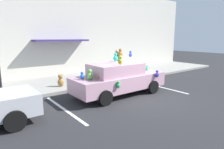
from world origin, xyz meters
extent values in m
plane|color=#262628|center=(0.00, 0.00, 0.00)|extent=(60.00, 60.00, 0.00)
cube|color=gray|center=(0.00, 5.00, 0.07)|extent=(24.00, 4.00, 0.15)
cube|color=beige|center=(0.00, 7.15, 3.20)|extent=(24.00, 0.30, 6.40)
cube|color=navy|center=(-1.01, 6.60, 2.55)|extent=(3.60, 1.10, 0.12)
cube|color=silver|center=(2.33, 1.00, 0.00)|extent=(0.12, 3.60, 0.01)
cube|color=silver|center=(-3.39, 1.00, 0.00)|extent=(0.12, 3.60, 0.01)
cube|color=#C695A9|center=(-0.42, 1.23, 0.64)|extent=(4.68, 1.69, 0.68)
cube|color=#C695A9|center=(-0.65, 1.23, 1.26)|extent=(2.43, 1.49, 0.56)
cylinder|color=black|center=(1.03, 2.07, 0.32)|extent=(0.64, 0.22, 0.64)
cylinder|color=black|center=(1.03, 0.38, 0.32)|extent=(0.64, 0.22, 0.64)
cylinder|color=black|center=(-1.87, 2.07, 0.32)|extent=(0.64, 0.22, 0.64)
cylinder|color=black|center=(-1.87, 0.38, 0.32)|extent=(0.64, 0.22, 0.64)
ellipsoid|color=blue|center=(-2.34, 1.41, 1.10)|extent=(0.19, 0.16, 0.22)
sphere|color=blue|center=(-2.34, 1.41, 1.25)|extent=(0.12, 0.12, 0.12)
ellipsoid|color=#A44877|center=(0.68, 0.79, 1.14)|extent=(0.27, 0.22, 0.31)
sphere|color=#A44877|center=(0.68, 0.79, 1.36)|extent=(0.17, 0.17, 0.17)
ellipsoid|color=#47B6D0|center=(0.94, 1.37, 1.13)|extent=(0.24, 0.20, 0.29)
sphere|color=#47B6D0|center=(0.94, 1.37, 1.32)|extent=(0.15, 0.15, 0.15)
ellipsoid|color=#93DE4F|center=(-2.09, 1.24, 1.09)|extent=(0.18, 0.15, 0.21)
sphere|color=#93DE4F|center=(-2.09, 1.24, 1.24)|extent=(0.11, 0.11, 0.11)
ellipsoid|color=#4ACD8B|center=(1.51, 1.24, 1.08)|extent=(0.16, 0.13, 0.19)
sphere|color=#4ACD8B|center=(1.51, 1.24, 1.21)|extent=(0.10, 0.10, 0.10)
ellipsoid|color=#6FC658|center=(-2.15, 1.10, 1.14)|extent=(0.27, 0.22, 0.32)
sphere|color=#6FC658|center=(-2.15, 1.10, 1.36)|extent=(0.17, 0.17, 0.17)
ellipsoid|color=brown|center=(-0.06, 1.62, 1.92)|extent=(0.24, 0.20, 0.29)
sphere|color=brown|center=(-0.06, 1.62, 2.12)|extent=(0.15, 0.15, 0.15)
ellipsoid|color=green|center=(-1.25, 0.31, 0.75)|extent=(0.18, 0.15, 0.21)
sphere|color=green|center=(-1.25, 0.31, 0.90)|extent=(0.11, 0.11, 0.11)
ellipsoid|color=#CF36E2|center=(0.86, 1.57, 1.13)|extent=(0.26, 0.21, 0.30)
sphere|color=#CF36E2|center=(0.86, 1.57, 1.34)|extent=(0.16, 0.16, 0.16)
ellipsoid|color=blue|center=(0.57, 1.55, 1.85)|extent=(0.18, 0.15, 0.22)
sphere|color=blue|center=(0.57, 1.55, 2.00)|extent=(0.12, 0.12, 0.12)
ellipsoid|color=#3635AF|center=(1.20, 0.30, 0.92)|extent=(0.21, 0.17, 0.25)
sphere|color=#3635AF|center=(1.20, 0.30, 1.10)|extent=(0.13, 0.13, 0.13)
ellipsoid|color=#999D2C|center=(-0.83, 0.69, 1.70)|extent=(0.23, 0.19, 0.27)
sphere|color=#999D2C|center=(-0.83, 0.69, 1.89)|extent=(0.15, 0.15, 0.15)
ellipsoid|color=#C17337|center=(-1.79, 0.88, 1.12)|extent=(0.23, 0.19, 0.27)
sphere|color=#C17337|center=(-1.79, 0.88, 1.30)|extent=(0.14, 0.14, 0.14)
ellipsoid|color=red|center=(-1.68, 1.62, 1.09)|extent=(0.19, 0.15, 0.22)
sphere|color=red|center=(-1.68, 1.62, 1.25)|extent=(0.12, 0.12, 0.12)
ellipsoid|color=#C556A3|center=(-1.73, 1.87, 1.11)|extent=(0.21, 0.17, 0.24)
sphere|color=#C556A3|center=(-1.73, 1.87, 1.27)|extent=(0.13, 0.13, 0.13)
ellipsoid|color=#26C5AA|center=(-0.62, 1.28, 1.77)|extent=(0.23, 0.19, 0.27)
sphere|color=#26C5AA|center=(-0.62, 1.28, 1.96)|extent=(0.15, 0.15, 0.15)
ellipsoid|color=teal|center=(0.33, 1.13, 1.13)|extent=(0.24, 0.20, 0.28)
sphere|color=teal|center=(0.33, 1.13, 1.32)|extent=(0.15, 0.15, 0.15)
cylinder|color=black|center=(-5.25, 1.89, 0.32)|extent=(0.64, 0.22, 0.64)
cylinder|color=black|center=(-5.25, 0.20, 0.32)|extent=(0.64, 0.22, 0.64)
ellipsoid|color=#9E723D|center=(-2.28, 3.93, 0.37)|extent=(0.35, 0.29, 0.44)
sphere|color=#9E723D|center=(-2.28, 3.93, 0.68)|extent=(0.25, 0.25, 0.25)
sphere|color=#9E723D|center=(-2.36, 3.93, 0.77)|extent=(0.10, 0.10, 0.10)
sphere|color=#9E723D|center=(-2.19, 3.93, 0.77)|extent=(0.10, 0.10, 0.10)
cylinder|color=#1E622E|center=(1.93, 4.36, 0.93)|extent=(0.34, 0.34, 1.56)
sphere|color=tan|center=(1.93, 4.36, 1.82)|extent=(0.23, 0.23, 0.23)
camera|label=1|loc=(-6.22, -5.76, 2.73)|focal=30.97mm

